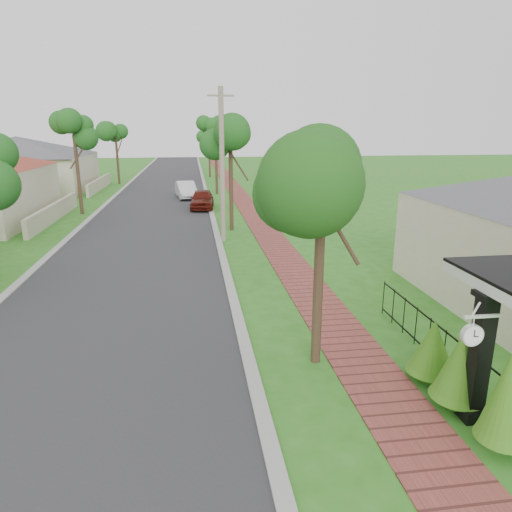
{
  "coord_description": "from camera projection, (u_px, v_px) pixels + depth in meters",
  "views": [
    {
      "loc": [
        -0.5,
        -7.83,
        5.27
      ],
      "look_at": [
        1.34,
        5.43,
        1.5
      ],
      "focal_mm": 32.0,
      "sensor_mm": 36.0,
      "label": 1
    }
  ],
  "objects": [
    {
      "name": "utility_pole",
      "position": [
        222.0,
        166.0,
        21.08
      ],
      "size": [
        1.2,
        0.24,
        7.05
      ],
      "color": "gray",
      "rests_on": "ground"
    },
    {
      "name": "parked_car_white",
      "position": [
        186.0,
        190.0,
        35.31
      ],
      "size": [
        1.87,
        3.99,
        1.27
      ],
      "primitive_type": "imported",
      "rotation": [
        0.0,
        0.0,
        0.14
      ],
      "color": "white",
      "rests_on": "ground"
    },
    {
      "name": "parked_car_red",
      "position": [
        202.0,
        199.0,
        30.68
      ],
      "size": [
        1.76,
        3.82,
        1.27
      ],
      "primitive_type": "imported",
      "rotation": [
        0.0,
        0.0,
        -0.07
      ],
      "color": "#57140D",
      "rests_on": "ground"
    },
    {
      "name": "road",
      "position": [
        152.0,
        218.0,
        27.63
      ],
      "size": [
        7.0,
        120.0,
        0.02
      ],
      "primitive_type": "cube",
      "color": "#28282B",
      "rests_on": "ground"
    },
    {
      "name": "hedge_row",
      "position": [
        462.0,
        371.0,
        8.68
      ],
      "size": [
        0.93,
        3.19,
        2.11
      ],
      "color": "#296614",
      "rests_on": "ground"
    },
    {
      "name": "station_clock",
      "position": [
        473.0,
        333.0,
        7.63
      ],
      "size": [
        0.65,
        0.13,
        0.55
      ],
      "color": "white",
      "rests_on": "ground"
    },
    {
      "name": "ground",
      "position": [
        226.0,
        406.0,
        8.96
      ],
      "size": [
        160.0,
        160.0,
        0.0
      ],
      "primitive_type": "plane",
      "color": "#2B6D19",
      "rests_on": "ground"
    },
    {
      "name": "far_house_grey",
      "position": [
        20.0,
        164.0,
        38.75
      ],
      "size": [
        15.56,
        15.56,
        4.6
      ],
      "color": "beige",
      "rests_on": "ground"
    },
    {
      "name": "picket_fence",
      "position": [
        461.0,
        364.0,
        9.46
      ],
      "size": [
        0.03,
        8.02,
        1.0
      ],
      "color": "black",
      "rests_on": "ground"
    },
    {
      "name": "porch_post",
      "position": [
        479.0,
        364.0,
        8.3
      ],
      "size": [
        0.48,
        0.48,
        2.52
      ],
      "color": "black",
      "rests_on": "ground"
    },
    {
      "name": "kerb_right",
      "position": [
        212.0,
        216.0,
        28.11
      ],
      "size": [
        0.3,
        120.0,
        0.1
      ],
      "primitive_type": "cube",
      "color": "#9E9E99",
      "rests_on": "ground"
    },
    {
      "name": "near_tree",
      "position": [
        322.0,
        177.0,
        9.52
      ],
      "size": [
        2.09,
        2.09,
        5.37
      ],
      "color": "#382619",
      "rests_on": "ground"
    },
    {
      "name": "street_trees",
      "position": [
        157.0,
        138.0,
        32.94
      ],
      "size": [
        10.7,
        37.65,
        5.89
      ],
      "color": "#382619",
      "rests_on": "ground"
    },
    {
      "name": "sidewalk",
      "position": [
        254.0,
        215.0,
        28.46
      ],
      "size": [
        1.5,
        120.0,
        0.03
      ],
      "primitive_type": "cube",
      "color": "brown",
      "rests_on": "ground"
    },
    {
      "name": "kerb_left",
      "position": [
        90.0,
        220.0,
        27.14
      ],
      "size": [
        0.3,
        120.0,
        0.1
      ],
      "primitive_type": "cube",
      "color": "#9E9E99",
      "rests_on": "ground"
    }
  ]
}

